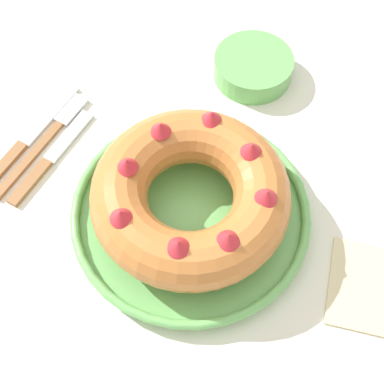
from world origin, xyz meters
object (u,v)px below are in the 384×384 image
object	(u,v)px
serving_knife	(22,146)
side_bowl	(253,67)
serving_dish	(192,210)
fork	(48,137)
bundt_cake	(192,192)
cake_knife	(47,163)

from	to	relation	value
serving_knife	side_bowl	bearing A→B (deg)	46.69
serving_dish	fork	bearing A→B (deg)	178.88
bundt_cake	fork	size ratio (longest dim) A/B	1.22
serving_knife	cake_knife	xyz separation A→B (m)	(0.05, -0.01, 0.00)
serving_dish	cake_knife	distance (m)	0.22
serving_dish	bundt_cake	distance (m)	0.05
fork	serving_knife	world-z (taller)	serving_knife
fork	bundt_cake	bearing A→B (deg)	-5.84
fork	serving_dish	bearing A→B (deg)	-5.82
serving_dish	side_bowl	xyz separation A→B (m)	(-0.04, 0.26, 0.00)
fork	side_bowl	xyz separation A→B (m)	(0.20, 0.26, 0.01)
serving_knife	fork	bearing A→B (deg)	47.67
serving_dish	side_bowl	world-z (taller)	side_bowl
serving_dish	side_bowl	distance (m)	0.27
fork	side_bowl	bearing A→B (deg)	46.98
serving_dish	bundt_cake	xyz separation A→B (m)	(0.00, -0.00, 0.05)
bundt_cake	serving_knife	xyz separation A→B (m)	(-0.27, -0.03, -0.06)
fork	side_bowl	distance (m)	0.33
fork	side_bowl	size ratio (longest dim) A/B	1.68
cake_knife	side_bowl	world-z (taller)	side_bowl
cake_knife	serving_dish	bearing A→B (deg)	9.32
side_bowl	bundt_cake	bearing A→B (deg)	-81.09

